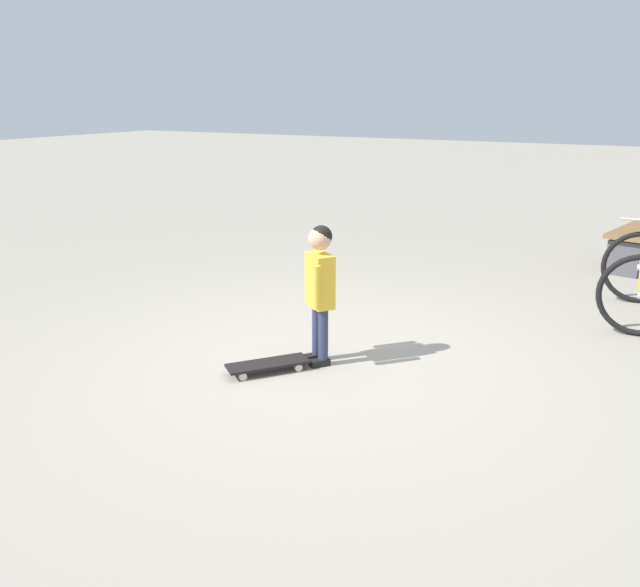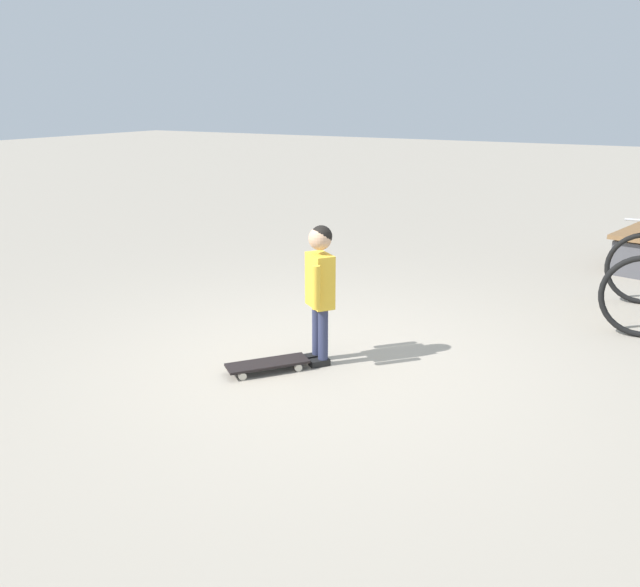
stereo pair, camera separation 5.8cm
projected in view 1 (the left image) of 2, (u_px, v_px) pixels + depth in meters
name	position (u px, v px, depth m)	size (l,w,h in m)	color
ground_plane	(330.00, 362.00, 5.04)	(50.00, 50.00, 0.00)	#9E9384
child_person	(320.00, 280.00, 4.83)	(0.37, 0.28, 1.06)	#2D3351
skateboard	(268.00, 364.00, 4.84)	(0.59, 0.53, 0.07)	black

